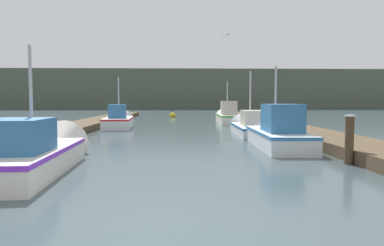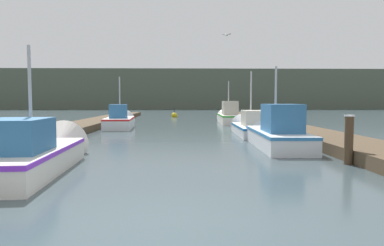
% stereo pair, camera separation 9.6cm
% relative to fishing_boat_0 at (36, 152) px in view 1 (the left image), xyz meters
% --- Properties ---
extents(ground_plane, '(200.00, 200.00, 0.00)m').
position_rel_fishing_boat_0_xyz_m(ground_plane, '(3.59, -4.18, -0.44)').
color(ground_plane, '#38474C').
extents(dock_left, '(2.31, 40.00, 0.38)m').
position_rel_fishing_boat_0_xyz_m(dock_left, '(-2.43, 11.82, -0.25)').
color(dock_left, '#4C3D2B').
rests_on(dock_left, ground_plane).
extents(dock_right, '(2.31, 40.00, 0.38)m').
position_rel_fishing_boat_0_xyz_m(dock_right, '(9.62, 11.82, -0.25)').
color(dock_right, '#4C3D2B').
rests_on(dock_right, ground_plane).
extents(distant_shore_ridge, '(120.00, 16.00, 7.87)m').
position_rel_fishing_boat_0_xyz_m(distant_shore_ridge, '(3.59, 65.26, 3.49)').
color(distant_shore_ridge, '#4C5647').
rests_on(distant_shore_ridge, ground_plane).
extents(fishing_boat_0, '(1.98, 5.47, 3.61)m').
position_rel_fishing_boat_0_xyz_m(fishing_boat_0, '(0.00, 0.00, 0.00)').
color(fishing_boat_0, silver).
rests_on(fishing_boat_0, ground_plane).
extents(fishing_boat_1, '(1.75, 6.05, 3.49)m').
position_rel_fishing_boat_0_xyz_m(fishing_boat_1, '(7.36, 4.51, 0.06)').
color(fishing_boat_1, silver).
rests_on(fishing_boat_1, ground_plane).
extents(fishing_boat_2, '(1.64, 5.35, 3.72)m').
position_rel_fishing_boat_0_xyz_m(fishing_boat_2, '(7.29, 8.96, -0.05)').
color(fishing_boat_2, silver).
rests_on(fishing_boat_2, ground_plane).
extents(fishing_boat_3, '(1.93, 5.16, 3.66)m').
position_rel_fishing_boat_0_xyz_m(fishing_boat_3, '(-0.25, 13.24, 0.02)').
color(fishing_boat_3, silver).
rests_on(fishing_boat_3, ground_plane).
extents(fishing_boat_4, '(1.53, 6.47, 3.56)m').
position_rel_fishing_boat_0_xyz_m(fishing_boat_4, '(7.31, 17.95, 0.09)').
color(fishing_boat_4, silver).
rests_on(fishing_boat_4, ground_plane).
extents(mooring_piling_0, '(0.31, 0.31, 1.07)m').
position_rel_fishing_boat_0_xyz_m(mooring_piling_0, '(8.68, 9.86, 0.10)').
color(mooring_piling_0, '#473523').
rests_on(mooring_piling_0, ground_plane).
extents(mooring_piling_1, '(0.27, 0.27, 1.36)m').
position_rel_fishing_boat_0_xyz_m(mooring_piling_1, '(8.35, 0.42, 0.25)').
color(mooring_piling_1, '#473523').
rests_on(mooring_piling_1, ground_plane).
extents(mooring_piling_2, '(0.23, 0.23, 1.34)m').
position_rel_fishing_boat_0_xyz_m(mooring_piling_2, '(8.55, 9.55, 0.23)').
color(mooring_piling_2, '#473523').
rests_on(mooring_piling_2, ground_plane).
extents(mooring_piling_3, '(0.26, 0.26, 1.04)m').
position_rel_fishing_boat_0_xyz_m(mooring_piling_3, '(8.56, 14.34, 0.08)').
color(mooring_piling_3, '#473523').
rests_on(mooring_piling_3, ground_plane).
extents(channel_buoy, '(0.63, 0.63, 1.13)m').
position_rel_fishing_boat_0_xyz_m(channel_buoy, '(2.84, 26.86, -0.27)').
color(channel_buoy, gold).
rests_on(channel_buoy, ground_plane).
extents(seagull_lead, '(0.53, 0.38, 0.12)m').
position_rel_fishing_boat_0_xyz_m(seagull_lead, '(6.44, 12.23, 5.30)').
color(seagull_lead, white).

